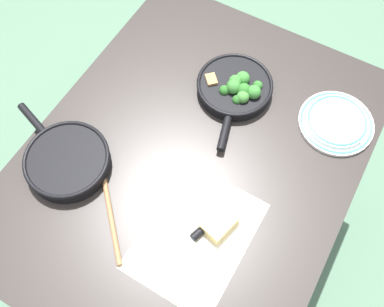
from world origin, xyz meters
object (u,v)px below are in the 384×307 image
object	(u,v)px
skillet_eggs	(67,161)
grater_knife	(193,238)
cheese_block	(219,223)
skillet_broccoli	(236,88)
wooden_spoon	(106,189)
dinner_plate_stack	(336,122)

from	to	relation	value
skillet_eggs	grater_knife	size ratio (longest dim) A/B	1.60
grater_knife	cheese_block	bearing A→B (deg)	166.12
skillet_broccoli	skillet_eggs	xyz separation A→B (m)	(-0.48, 0.31, -0.00)
skillet_broccoli	wooden_spoon	world-z (taller)	skillet_broccoli
skillet_broccoli	wooden_spoon	xyz separation A→B (m)	(-0.49, 0.17, -0.02)
skillet_broccoli	skillet_eggs	bearing A→B (deg)	-49.11
cheese_block	wooden_spoon	bearing A→B (deg)	101.71
skillet_eggs	cheese_block	size ratio (longest dim) A/B	3.48
wooden_spoon	cheese_block	world-z (taller)	cheese_block
skillet_broccoli	grater_knife	xyz separation A→B (m)	(-0.49, -0.12, -0.02)
grater_knife	skillet_broccoli	bearing A→B (deg)	-147.66
skillet_broccoli	dinner_plate_stack	size ratio (longest dim) A/B	1.51
cheese_block	skillet_broccoli	bearing A→B (deg)	21.22
skillet_broccoli	grater_knife	bearing A→B (deg)	-2.01
skillet_broccoli	cheese_block	world-z (taller)	skillet_broccoli
skillet_broccoli	cheese_block	xyz separation A→B (m)	(-0.42, -0.16, -0.01)
dinner_plate_stack	skillet_broccoli	bearing A→B (deg)	98.68
grater_knife	wooden_spoon	bearing A→B (deg)	-71.33
skillet_broccoli	skillet_eggs	size ratio (longest dim) A/B	0.96
grater_knife	dinner_plate_stack	distance (m)	0.58
grater_knife	skillet_eggs	bearing A→B (deg)	-73.27
skillet_eggs	wooden_spoon	world-z (taller)	skillet_eggs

